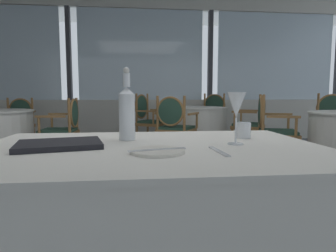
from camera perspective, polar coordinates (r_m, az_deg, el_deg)
ground_plane at (r=2.40m, az=-3.53°, el=-17.10°), size 13.34×13.34×0.00m
window_wall_far at (r=6.06m, az=-5.19°, el=8.09°), size 9.17×0.14×2.91m
foreground_table at (r=1.26m, az=-3.16°, el=-20.81°), size 1.35×0.90×0.74m
side_plate at (r=1.01m, az=-2.09°, el=-4.95°), size 0.19×0.19×0.01m
butter_knife at (r=1.01m, az=-2.09°, el=-4.66°), size 0.20×0.06×0.00m
dinner_fork at (r=1.04m, az=9.91°, el=-4.89°), size 0.03×0.18×0.00m
water_bottle at (r=1.30m, az=-8.04°, el=2.85°), size 0.07×0.07×0.32m
wine_glass at (r=1.19m, az=13.22°, el=3.77°), size 0.08×0.08×0.21m
water_tumbler at (r=1.39m, az=14.58°, el=-0.80°), size 0.06×0.06×0.07m
menu_book at (r=1.19m, az=-20.43°, el=-3.37°), size 0.35×0.29×0.02m
dining_chair_0_0 at (r=5.48m, az=-27.29°, el=1.05°), size 0.55×0.48×0.90m
dining_chair_0_3 at (r=4.14m, az=-19.58°, el=0.05°), size 0.48×0.55×0.90m
dining_chair_1_0 at (r=3.85m, az=19.47°, el=-0.01°), size 0.58×0.63×0.94m
dining_chair_1_3 at (r=5.07m, az=29.64°, el=0.89°), size 0.63×0.58×0.97m
background_table_2 at (r=4.98m, az=5.57°, el=-0.57°), size 1.03×1.03×0.74m
dining_chair_2_0 at (r=4.09m, az=1.20°, el=0.55°), size 0.65×0.63×0.93m
dining_chair_2_1 at (r=4.73m, az=16.43°, el=1.20°), size 0.63×0.65×0.96m
dining_chair_2_2 at (r=5.86m, az=8.69°, el=2.25°), size 0.65×0.63×0.98m
dining_chair_2_3 at (r=5.35m, az=-4.04°, el=1.91°), size 0.63×0.65×0.97m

